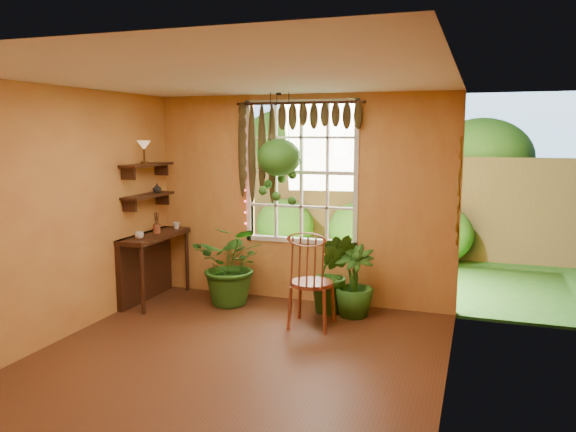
{
  "coord_description": "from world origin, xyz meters",
  "views": [
    {
      "loc": [
        2.21,
        -4.66,
        2.22
      ],
      "look_at": [
        0.21,
        1.15,
        1.3
      ],
      "focal_mm": 35.0,
      "sensor_mm": 36.0,
      "label": 1
    }
  ],
  "objects_px": {
    "potted_plant_mid": "(333,273)",
    "hanging_basket": "(279,161)",
    "counter_ledge": "(148,259)",
    "potted_plant_left": "(233,264)",
    "windsor_chair": "(311,295)"
  },
  "relations": [
    {
      "from": "windsor_chair",
      "to": "hanging_basket",
      "type": "xyz_separation_m",
      "value": [
        -0.63,
        0.67,
        1.48
      ]
    },
    {
      "from": "windsor_chair",
      "to": "hanging_basket",
      "type": "height_order",
      "value": "hanging_basket"
    },
    {
      "from": "windsor_chair",
      "to": "counter_ledge",
      "type": "bearing_deg",
      "value": 170.86
    },
    {
      "from": "hanging_basket",
      "to": "counter_ledge",
      "type": "bearing_deg",
      "value": -168.66
    },
    {
      "from": "windsor_chair",
      "to": "hanging_basket",
      "type": "bearing_deg",
      "value": 131.93
    },
    {
      "from": "potted_plant_left",
      "to": "windsor_chair",
      "type": "bearing_deg",
      "value": -22.58
    },
    {
      "from": "counter_ledge",
      "to": "potted_plant_left",
      "type": "xyz_separation_m",
      "value": [
        1.15,
        0.17,
        -0.02
      ]
    },
    {
      "from": "potted_plant_mid",
      "to": "hanging_basket",
      "type": "distance_m",
      "value": 1.54
    },
    {
      "from": "potted_plant_left",
      "to": "potted_plant_mid",
      "type": "distance_m",
      "value": 1.31
    },
    {
      "from": "counter_ledge",
      "to": "potted_plant_left",
      "type": "height_order",
      "value": "potted_plant_left"
    },
    {
      "from": "windsor_chair",
      "to": "potted_plant_mid",
      "type": "relative_size",
      "value": 1.29
    },
    {
      "from": "potted_plant_left",
      "to": "potted_plant_mid",
      "type": "relative_size",
      "value": 1.05
    },
    {
      "from": "windsor_chair",
      "to": "potted_plant_left",
      "type": "height_order",
      "value": "windsor_chair"
    },
    {
      "from": "counter_ledge",
      "to": "potted_plant_mid",
      "type": "xyz_separation_m",
      "value": [
        2.45,
        0.25,
        -0.05
      ]
    },
    {
      "from": "counter_ledge",
      "to": "hanging_basket",
      "type": "bearing_deg",
      "value": 11.34
    }
  ]
}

